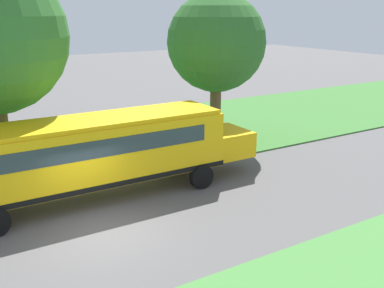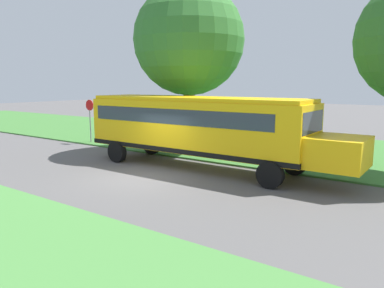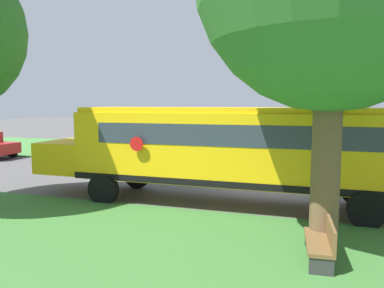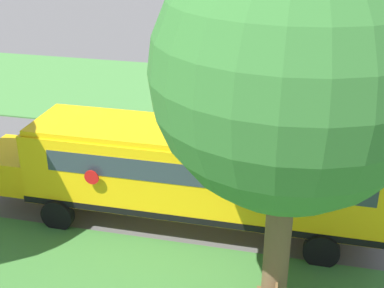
% 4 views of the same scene
% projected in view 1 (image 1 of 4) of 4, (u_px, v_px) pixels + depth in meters
% --- Properties ---
extents(ground_plane, '(120.00, 120.00, 0.00)m').
position_uv_depth(ground_plane, '(102.00, 233.00, 14.75)').
color(ground_plane, '#565454').
extents(grass_verge, '(12.00, 80.00, 0.08)m').
position_uv_depth(grass_verge, '(32.00, 152.00, 22.92)').
color(grass_verge, '#3D7533').
rests_on(grass_verge, ground).
extents(school_bus, '(2.84, 12.42, 3.16)m').
position_uv_depth(school_bus, '(97.00, 150.00, 16.96)').
color(school_bus, yellow).
rests_on(school_bus, ground).
extents(oak_tree_roadside_mid, '(5.05, 5.05, 7.95)m').
position_uv_depth(oak_tree_roadside_mid, '(218.00, 43.00, 22.79)').
color(oak_tree_roadside_mid, brown).
rests_on(oak_tree_roadside_mid, ground).
extents(park_bench, '(1.63, 0.60, 0.92)m').
position_uv_depth(park_bench, '(5.00, 170.00, 19.17)').
color(park_bench, brown).
rests_on(park_bench, ground).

